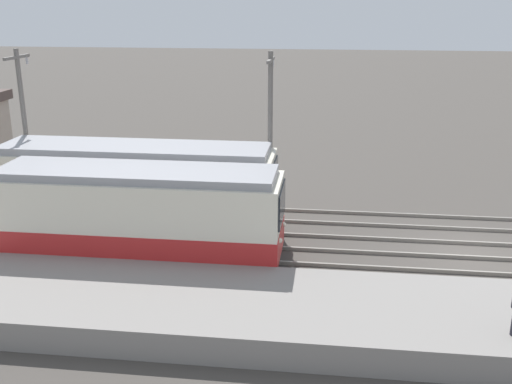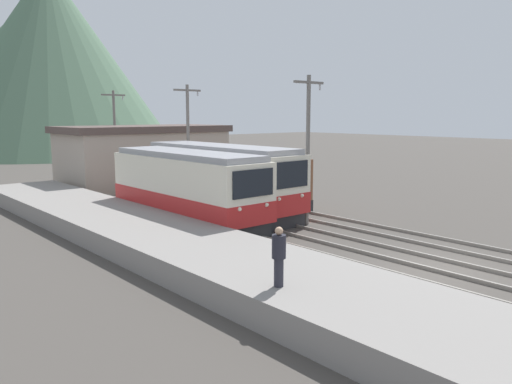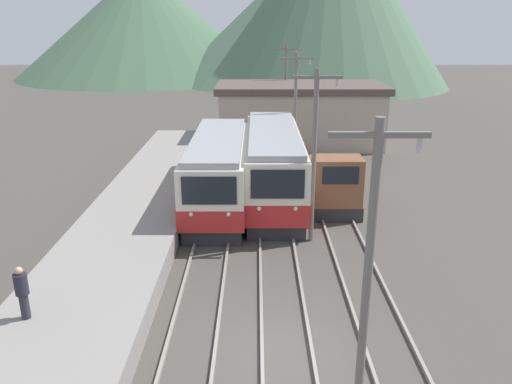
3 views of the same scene
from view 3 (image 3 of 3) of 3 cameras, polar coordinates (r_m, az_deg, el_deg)
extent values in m
plane|color=#47423D|center=(15.06, 2.72, -18.21)|extent=(200.00, 200.00, 0.00)
cube|color=gray|center=(15.79, -21.50, -15.77)|extent=(4.50, 54.00, 0.88)
cube|color=gray|center=(15.23, -10.49, -17.74)|extent=(0.10, 60.00, 0.14)
cube|color=gray|center=(15.05, -4.81, -17.96)|extent=(0.10, 60.00, 0.14)
cube|color=gray|center=(15.00, 0.64, -18.01)|extent=(0.10, 60.00, 0.14)
cube|color=gray|center=(15.09, 6.40, -17.90)|extent=(0.10, 60.00, 0.14)
cube|color=gray|center=(15.33, 12.48, -17.60)|extent=(0.10, 60.00, 0.14)
cube|color=gray|center=(15.70, 17.86, -17.18)|extent=(0.10, 60.00, 0.14)
cube|color=#28282B|center=(25.78, -4.31, -0.92)|extent=(2.58, 9.69, 0.70)
cube|color=silver|center=(25.26, -4.40, 2.70)|extent=(2.80, 10.09, 2.69)
cube|color=red|center=(25.51, -4.35, 0.84)|extent=(2.84, 10.13, 0.97)
cube|color=black|center=(20.27, -5.46, 0.14)|extent=(2.24, 0.06, 1.18)
sphere|color=silver|center=(20.70, -7.50, -2.55)|extent=(0.18, 0.18, 0.18)
sphere|color=silver|center=(20.56, -3.24, -2.56)|extent=(0.18, 0.18, 0.18)
cube|color=#939399|center=(24.89, -4.49, 5.98)|extent=(2.46, 9.69, 0.28)
cube|color=#28282B|center=(26.65, 1.85, -0.20)|extent=(2.58, 10.56, 0.70)
cube|color=silver|center=(26.12, 1.89, 3.47)|extent=(2.80, 11.00, 2.84)
cube|color=red|center=(26.38, 1.87, 1.57)|extent=(2.84, 11.04, 1.02)
cube|color=black|center=(20.66, 2.41, 0.89)|extent=(2.24, 0.06, 1.25)
sphere|color=silver|center=(20.99, 0.27, -1.92)|extent=(0.18, 0.18, 0.18)
sphere|color=silver|center=(21.06, 4.47, -1.92)|extent=(0.18, 0.18, 0.18)
cube|color=#939399|center=(25.75, 1.93, 6.81)|extent=(2.46, 10.56, 0.28)
cube|color=#28282B|center=(26.20, 8.48, -0.75)|extent=(2.40, 4.86, 0.70)
cube|color=brown|center=(24.18, 9.20, 1.28)|extent=(2.28, 1.56, 2.30)
cube|color=black|center=(23.28, 9.57, 1.87)|extent=(1.68, 0.04, 0.83)
cube|color=brown|center=(26.60, 8.35, 1.95)|extent=(1.92, 3.21, 1.40)
cylinder|color=black|center=(26.34, 8.45, 3.92)|extent=(0.16, 0.16, 0.50)
cylinder|color=slate|center=(11.21, 12.49, -10.44)|extent=(0.20, 0.20, 7.35)
cube|color=slate|center=(10.03, 13.83, 6.38)|extent=(2.00, 0.12, 0.12)
cylinder|color=#B2B2B7|center=(10.29, 18.09, 5.16)|extent=(0.10, 0.10, 0.30)
cylinder|color=slate|center=(20.82, 6.55, 3.75)|extent=(0.20, 0.20, 7.35)
cube|color=slate|center=(20.21, 6.91, 12.89)|extent=(2.00, 0.12, 0.12)
cylinder|color=#B2B2B7|center=(20.34, 9.17, 12.26)|extent=(0.10, 0.10, 0.30)
cylinder|color=slate|center=(30.98, 4.41, 8.83)|extent=(0.20, 0.20, 7.35)
cube|color=slate|center=(30.57, 4.57, 14.98)|extent=(2.00, 0.12, 0.12)
cylinder|color=#B2B2B7|center=(30.66, 6.10, 14.57)|extent=(0.10, 0.10, 0.30)
cylinder|color=slate|center=(41.28, 3.32, 11.39)|extent=(0.20, 0.20, 7.35)
cube|color=slate|center=(40.98, 3.41, 16.00)|extent=(2.00, 0.12, 0.12)
cylinder|color=#B2B2B7|center=(41.04, 4.56, 15.70)|extent=(0.10, 0.10, 0.30)
cylinder|color=#282833|center=(16.26, -24.98, -11.74)|extent=(0.26, 0.26, 0.79)
cylinder|color=#23232D|center=(15.93, -25.34, -9.51)|extent=(0.38, 0.38, 0.64)
sphere|color=tan|center=(15.74, -25.56, -8.13)|extent=(0.22, 0.22, 0.22)
cube|color=#AD9E8E|center=(38.78, 4.94, 8.44)|extent=(12.00, 6.00, 4.12)
cube|color=#51423D|center=(38.42, 5.04, 11.83)|extent=(12.60, 6.30, 0.50)
cone|color=#47664C|center=(91.64, -12.78, 18.39)|extent=(43.05, 43.05, 17.76)
cone|color=#517056|center=(83.72, 4.51, 18.90)|extent=(40.13, 40.13, 18.18)
camera|label=1|loc=(27.53, -51.99, 12.20)|focal=42.00mm
camera|label=2|loc=(16.46, -74.74, -8.21)|focal=35.00mm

